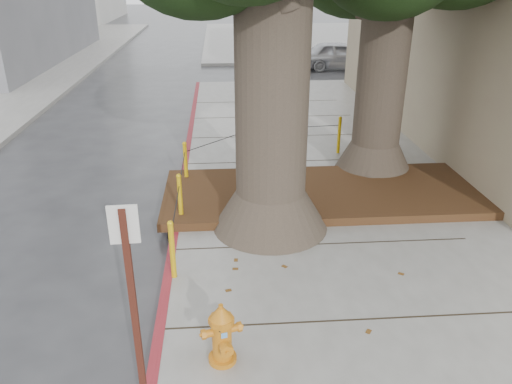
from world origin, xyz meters
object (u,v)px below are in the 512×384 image
at_px(signpost, 135,316).
at_px(car_silver, 339,55).
at_px(fire_hydrant, 222,334).
at_px(car_red, 403,54).

height_order(signpost, car_silver, signpost).
distance_m(fire_hydrant, signpost, 1.58).
distance_m(signpost, car_silver, 21.37).
relative_size(car_silver, car_red, 0.93).
height_order(car_silver, car_red, car_red).
bearing_deg(car_red, car_silver, 94.73).
relative_size(fire_hydrant, signpost, 0.32).
bearing_deg(signpost, car_silver, 69.59).
relative_size(signpost, car_silver, 0.65).
xyz_separation_m(signpost, car_silver, (6.57, 20.31, -0.91)).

